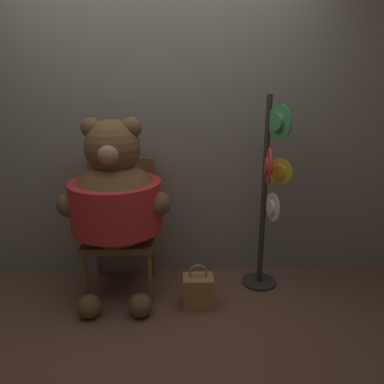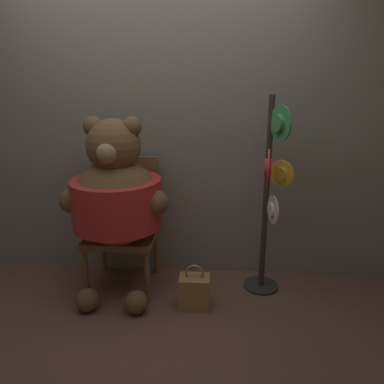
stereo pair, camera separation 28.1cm
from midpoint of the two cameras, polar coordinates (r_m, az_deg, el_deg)
ground_plane at (r=3.00m, az=-8.29°, el=-16.40°), size 14.00×14.00×0.00m
wall_back at (r=3.08m, az=-8.26°, el=11.02°), size 8.00×0.10×2.66m
chair at (r=3.06m, az=-13.30°, el=-4.51°), size 0.53×0.50×1.03m
teddy_bear at (r=2.82m, az=-14.38°, el=-1.13°), size 0.81×0.72×1.38m
hat_display_rack at (r=2.85m, az=8.89°, el=-0.12°), size 0.31×0.46×1.53m
handbag_on_ground at (r=2.86m, az=-1.98°, el=-14.93°), size 0.22×0.16×0.35m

